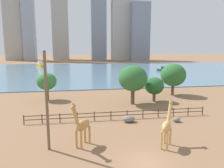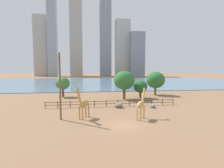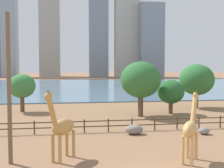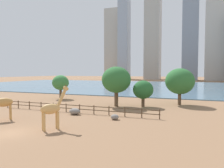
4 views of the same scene
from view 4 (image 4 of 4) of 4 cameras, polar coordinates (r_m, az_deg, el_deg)
The scene contains 17 objects.
ground_plane at distance 98.00m, azimuth 11.07°, elevation -0.47°, with size 400.00×400.00×0.00m, color #8C6647.
harbor_water at distance 95.05m, azimuth 10.75°, elevation -0.52°, with size 180.00×86.00×0.20m, color slate.
giraffe_tall at distance 30.85m, azimuth -26.74°, elevation -4.27°, with size 2.26×2.72×4.98m.
giraffe_companion at distance 24.03m, azimuth -15.37°, elevation -6.22°, with size 2.33×2.93×4.74m.
boulder_near_fence at distance 31.98m, azimuth -9.72°, elevation -7.07°, with size 1.70×1.22×0.92m, color gray.
boulder_by_pole at distance 28.29m, azimuth 0.72°, elevation -8.60°, with size 1.05×0.92×0.69m, color gray.
enclosure_fence at distance 33.59m, azimuth -10.18°, elevation -6.05°, with size 26.12×0.14×1.30m.
tree_left_large at distance 38.63m, azimuth 8.12°, elevation -1.51°, with size 3.59×3.59×4.63m.
tree_center_broad at distance 51.03m, azimuth -13.30°, elevation 0.32°, with size 3.75×3.75×5.39m.
tree_right_tall at distance 42.23m, azimuth 17.29°, elevation 0.66°, with size 5.32×5.32×6.79m.
tree_left_small at distance 38.60m, azimuth 1.13°, elevation 1.08°, with size 5.17×5.17×7.07m.
boat_ferry at distance 125.28m, azimuth 1.82°, elevation 0.90°, with size 5.28×6.89×2.89m.
skyline_tower_needle at distance 190.51m, azimuth 10.65°, elevation 16.07°, with size 12.31×13.27×97.71m, color #ADA89E.
skyline_tower_glass at distance 187.75m, azimuth 3.21°, elevation 13.23°, with size 8.22×10.56×77.90m, color #939EAD.
skyline_block_left at distance 177.36m, azimuth 19.84°, elevation 13.98°, with size 11.37×10.24×79.92m, color gray.
skyline_block_right at distance 174.78m, azimuth 25.53°, elevation 10.15°, with size 14.41×13.28×56.63m, color #B7B2A8.
skyline_tower_short at distance 198.43m, azimuth 0.42°, elevation 10.25°, with size 12.61×13.90×61.23m, color #ADA89E.
Camera 4 is at (17.35, -16.26, 6.11)m, focal length 35.00 mm.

